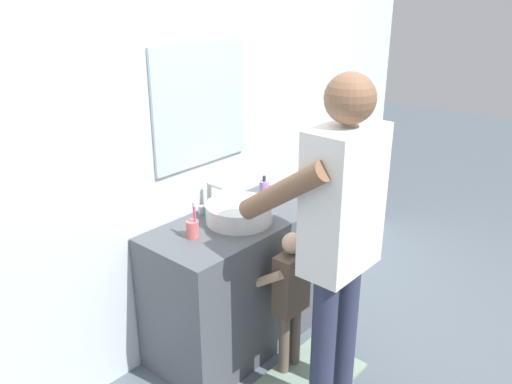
{
  "coord_description": "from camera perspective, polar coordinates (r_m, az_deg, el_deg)",
  "views": [
    {
      "loc": [
        -2.05,
        -1.65,
        2.15
      ],
      "look_at": [
        0.0,
        0.15,
        1.06
      ],
      "focal_mm": 37.7,
      "sensor_mm": 36.0,
      "label": 1
    }
  ],
  "objects": [
    {
      "name": "ground_plane",
      "position": [
        3.4,
        1.99,
        -17.41
      ],
      "size": [
        14.0,
        14.0,
        0.0
      ],
      "primitive_type": "plane",
      "color": "slate"
    },
    {
      "name": "sink_basin",
      "position": [
        3.09,
        -1.81,
        -2.16
      ],
      "size": [
        0.38,
        0.38,
        0.11
      ],
      "color": "silver",
      "rests_on": "vanity_cabinet"
    },
    {
      "name": "toothbrush_cup",
      "position": [
        2.92,
        -6.74,
        -3.81
      ],
      "size": [
        0.07,
        0.07,
        0.21
      ],
      "color": "#D86666",
      "rests_on": "vanity_cabinet"
    },
    {
      "name": "back_wall",
      "position": [
        3.17,
        -6.45,
        7.04
      ],
      "size": [
        4.4,
        0.1,
        2.7
      ],
      "color": "silver",
      "rests_on": "ground"
    },
    {
      "name": "vanity_cabinet",
      "position": [
        3.32,
        -1.97,
        -9.61
      ],
      "size": [
        1.12,
        0.54,
        0.84
      ],
      "primitive_type": "cube",
      "color": "#4C5156",
      "rests_on": "ground"
    },
    {
      "name": "bath_mat",
      "position": [
        3.28,
        5.56,
        -19.03
      ],
      "size": [
        0.64,
        0.4,
        0.02
      ],
      "primitive_type": "cube",
      "color": "gray",
      "rests_on": "ground"
    },
    {
      "name": "adult_parent",
      "position": [
        2.6,
        8.79,
        -3.08
      ],
      "size": [
        0.55,
        0.58,
        1.78
      ],
      "color": "#2D334C",
      "rests_on": "ground"
    },
    {
      "name": "child_toddler",
      "position": [
        3.04,
        3.62,
        -10.42
      ],
      "size": [
        0.27,
        0.27,
        0.89
      ],
      "color": "#6B5B4C",
      "rests_on": "ground"
    },
    {
      "name": "faucet",
      "position": [
        3.23,
        -4.81,
        -0.66
      ],
      "size": [
        0.18,
        0.14,
        0.18
      ],
      "color": "#B7BABF",
      "rests_on": "vanity_cabinet"
    },
    {
      "name": "soap_bottle",
      "position": [
        3.37,
        0.86,
        0.15
      ],
      "size": [
        0.06,
        0.06,
        0.16
      ],
      "color": "#B27FC6",
      "rests_on": "vanity_cabinet"
    }
  ]
}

